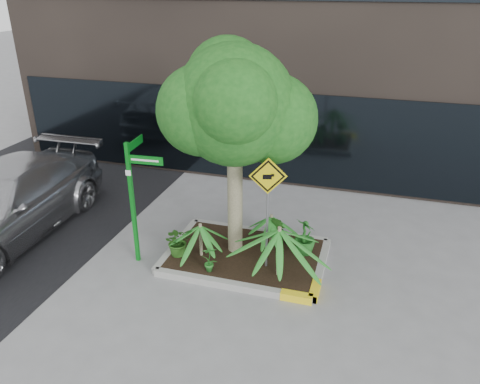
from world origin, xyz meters
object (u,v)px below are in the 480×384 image
(cattle_sign, at_px, (268,195))
(street_sign_post, at_px, (135,190))
(tree, at_px, (235,105))
(parked_car, at_px, (5,203))

(cattle_sign, bearing_deg, street_sign_post, 170.56)
(tree, xyz_separation_m, street_sign_post, (-1.88, -0.76, -1.67))
(street_sign_post, height_order, cattle_sign, street_sign_post)
(tree, bearing_deg, cattle_sign, -30.83)
(tree, bearing_deg, parked_car, -172.80)
(parked_car, bearing_deg, tree, 6.08)
(parked_car, height_order, street_sign_post, street_sign_post)
(parked_car, bearing_deg, street_sign_post, -2.60)
(parked_car, height_order, cattle_sign, cattle_sign)
(street_sign_post, bearing_deg, parked_car, 174.64)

